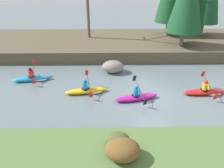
{
  "coord_description": "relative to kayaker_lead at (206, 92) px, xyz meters",
  "views": [
    {
      "loc": [
        -2.95,
        -11.58,
        6.92
      ],
      "look_at": [
        -2.74,
        0.85,
        0.55
      ],
      "focal_mm": 35.0,
      "sensor_mm": 36.0,
      "label": 1
    }
  ],
  "objects": [
    {
      "name": "shrub_clump_nearest",
      "position": [
        -5.86,
        -5.17,
        0.7
      ],
      "size": [
        1.02,
        0.85,
        0.55
      ],
      "color": "#4C562D",
      "rests_on": "riverbank_near"
    },
    {
      "name": "shrub_clump_second",
      "position": [
        -5.68,
        -5.82,
        0.79
      ],
      "size": [
        1.35,
        1.13,
        0.73
      ],
      "color": "brown",
      "rests_on": "riverbank_near"
    },
    {
      "name": "kayaker_trailing",
      "position": [
        -7.52,
        0.31,
        0.0
      ],
      "size": [
        2.79,
        2.06,
        1.2
      ],
      "rotation": [
        0.0,
        0.0,
        0.2
      ],
      "color": "yellow",
      "rests_on": "ground"
    },
    {
      "name": "boulder_midstream",
      "position": [
        -5.86,
        3.53,
        0.27
      ],
      "size": [
        1.66,
        1.3,
        0.94
      ],
      "color": "gray",
      "rests_on": "ground"
    },
    {
      "name": "kayaker_middle",
      "position": [
        -4.49,
        -0.6,
        0.02
      ],
      "size": [
        2.78,
        2.05,
        1.2
      ],
      "rotation": [
        0.0,
        0.0,
        0.23
      ],
      "color": "#C61999",
      "rests_on": "ground"
    },
    {
      "name": "kayaker_lead",
      "position": [
        0.0,
        0.0,
        0.0
      ],
      "size": [
        2.79,
        2.07,
        1.2
      ],
      "rotation": [
        0.0,
        0.0,
        0.07
      ],
      "color": "red",
      "rests_on": "ground"
    },
    {
      "name": "kayaker_far_back",
      "position": [
        -11.53,
        2.17,
        0.0
      ],
      "size": [
        2.79,
        2.06,
        1.2
      ],
      "rotation": [
        0.0,
        0.0,
        0.21
      ],
      "color": "#1993D6",
      "rests_on": "ground"
    },
    {
      "name": "bare_tree_mid_upstream",
      "position": [
        1.17,
        10.39,
        3.8
      ],
      "size": [
        3.47,
        3.43,
        6.29
      ],
      "color": "brown",
      "rests_on": "riverbank_far"
    },
    {
      "name": "bare_tree_upstream",
      "position": [
        -8.11,
        10.03,
        4.04
      ],
      "size": [
        3.74,
        3.7,
        6.8
      ],
      "color": "brown",
      "rests_on": "riverbank_far"
    },
    {
      "name": "ground_plane",
      "position": [
        -3.23,
        -0.4,
        -0.2
      ],
      "size": [
        90.0,
        90.0,
        0.0
      ],
      "primitive_type": "plane",
      "color": "slate"
    },
    {
      "name": "riverbank_far",
      "position": [
        -3.23,
        9.36,
        0.32
      ],
      "size": [
        44.0,
        8.45,
        1.03
      ],
      "color": "brown",
      "rests_on": "ground"
    }
  ]
}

